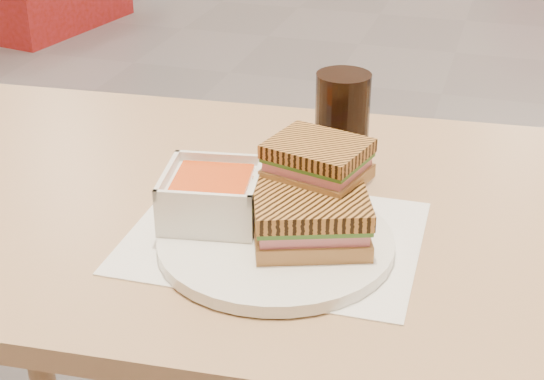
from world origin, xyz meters
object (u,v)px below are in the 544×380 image
(main_table, at_px, (252,272))
(cola_glass, at_px, (342,130))
(plate, at_px, (276,243))
(panini_lower, at_px, (311,218))
(soup_bowl, at_px, (212,197))

(main_table, relative_size, cola_glass, 7.85)
(main_table, relative_size, plate, 4.38)
(plate, distance_m, cola_glass, 0.22)
(plate, xyz_separation_m, panini_lower, (0.04, 0.01, 0.04))
(plate, distance_m, soup_bowl, 0.10)
(panini_lower, bearing_deg, main_table, 136.37)
(soup_bowl, bearing_deg, plate, -15.62)
(main_table, height_order, panini_lower, panini_lower)
(plate, relative_size, soup_bowl, 2.11)
(main_table, xyz_separation_m, plate, (0.07, -0.11, 0.12))
(cola_glass, bearing_deg, panini_lower, -87.74)
(cola_glass, bearing_deg, main_table, -137.51)
(plate, relative_size, cola_glass, 1.79)
(soup_bowl, distance_m, cola_glass, 0.22)
(panini_lower, bearing_deg, plate, -171.81)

